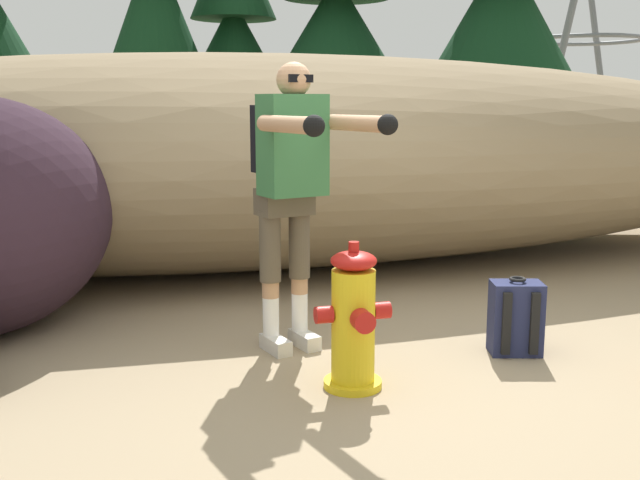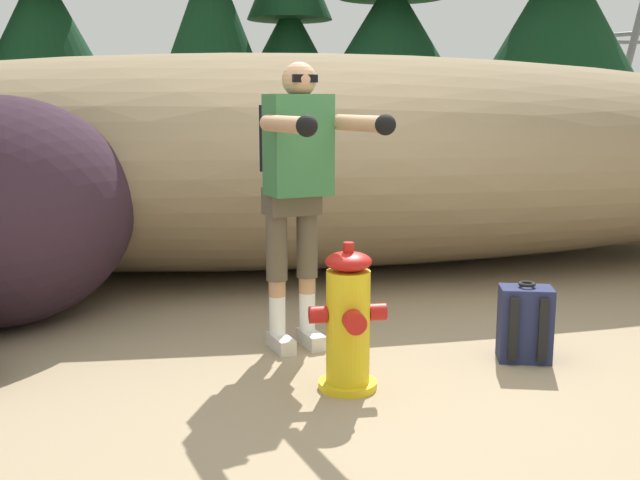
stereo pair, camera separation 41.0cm
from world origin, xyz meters
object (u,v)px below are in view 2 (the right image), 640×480
object	(u,v)px
boulder_large	(4,212)
fire_hydrant	(348,322)
utility_worker	(297,172)
spare_backpack	(525,324)

from	to	relation	value
boulder_large	fire_hydrant	bearing A→B (deg)	-36.93
fire_hydrant	boulder_large	bearing A→B (deg)	143.07
fire_hydrant	boulder_large	size ratio (longest dim) A/B	0.42
fire_hydrant	boulder_large	distance (m)	2.58
utility_worker	spare_backpack	distance (m)	1.61
utility_worker	spare_backpack	world-z (taller)	utility_worker
utility_worker	boulder_large	xyz separation A→B (m)	(-1.86, 0.87, -0.32)
utility_worker	boulder_large	distance (m)	2.08
fire_hydrant	utility_worker	distance (m)	1.00
fire_hydrant	spare_backpack	world-z (taller)	fire_hydrant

